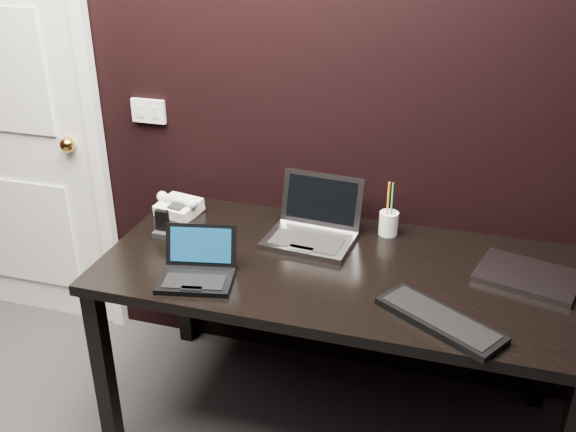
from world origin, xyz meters
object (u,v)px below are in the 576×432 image
(door, at_px, (4,114))
(desk_phone, at_px, (179,206))
(silver_laptop, at_px, (312,229))
(pen_cup, at_px, (389,222))
(closed_laptop, at_px, (527,276))
(desk, at_px, (337,283))
(mobile_phone, at_px, (162,226))
(ext_keyboard, at_px, (440,320))
(netbook, at_px, (197,270))

(door, height_order, desk_phone, door)
(silver_laptop, bearing_deg, pen_cup, 24.74)
(door, height_order, closed_laptop, door)
(pen_cup, bearing_deg, desk, -114.82)
(door, height_order, silver_laptop, door)
(silver_laptop, xyz_separation_m, pen_cup, (0.27, 0.13, 0.01))
(door, distance_m, mobile_phone, 1.04)
(closed_laptop, bearing_deg, door, 172.95)
(desk_phone, bearing_deg, door, 170.46)
(silver_laptop, relative_size, ext_keyboard, 0.83)
(desk, xyz_separation_m, mobile_phone, (-0.71, 0.03, 0.12))
(desk_phone, height_order, mobile_phone, mobile_phone)
(desk, relative_size, desk_phone, 8.44)
(silver_laptop, height_order, ext_keyboard, silver_laptop)
(desk_phone, bearing_deg, netbook, -57.77)
(ext_keyboard, relative_size, desk_phone, 2.09)
(door, bearing_deg, silver_laptop, -7.94)
(silver_laptop, distance_m, ext_keyboard, 0.67)
(silver_laptop, xyz_separation_m, closed_laptop, (0.79, -0.07, -0.03))
(door, distance_m, desk, 1.73)
(mobile_phone, bearing_deg, door, 159.70)
(desk, relative_size, ext_keyboard, 4.04)
(ext_keyboard, bearing_deg, closed_laptop, 52.40)
(ext_keyboard, xyz_separation_m, desk_phone, (-1.11, 0.48, 0.02))
(desk, xyz_separation_m, silver_laptop, (-0.14, 0.16, 0.12))
(closed_laptop, xyz_separation_m, pen_cup, (-0.51, 0.20, 0.04))
(door, height_order, pen_cup, door)
(door, xyz_separation_m, mobile_phone, (0.94, -0.35, -0.27))
(door, distance_m, silver_laptop, 1.55)
(netbook, xyz_separation_m, closed_laptop, (1.09, 0.32, -0.02))
(closed_laptop, relative_size, pen_cup, 1.73)
(desk, distance_m, mobile_phone, 0.72)
(silver_laptop, distance_m, closed_laptop, 0.79)
(pen_cup, bearing_deg, netbook, -138.28)
(silver_laptop, xyz_separation_m, ext_keyboard, (0.52, -0.42, -0.03))
(netbook, height_order, mobile_phone, netbook)
(netbook, distance_m, pen_cup, 0.78)
(ext_keyboard, bearing_deg, desk, 145.61)
(netbook, xyz_separation_m, pen_cup, (0.58, 0.52, 0.02))
(desk_phone, relative_size, mobile_phone, 1.92)
(mobile_phone, height_order, pen_cup, pen_cup)
(door, bearing_deg, pen_cup, -2.70)
(desk_phone, bearing_deg, closed_laptop, -5.37)
(ext_keyboard, height_order, desk_phone, desk_phone)
(mobile_phone, bearing_deg, desk_phone, 96.47)
(mobile_phone, bearing_deg, netbook, -44.36)
(door, xyz_separation_m, silver_laptop, (1.51, -0.21, -0.26))
(silver_laptop, height_order, desk_phone, silver_laptop)
(closed_laptop, xyz_separation_m, desk_phone, (-1.38, 0.13, 0.02))
(door, distance_m, pen_cup, 1.80)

